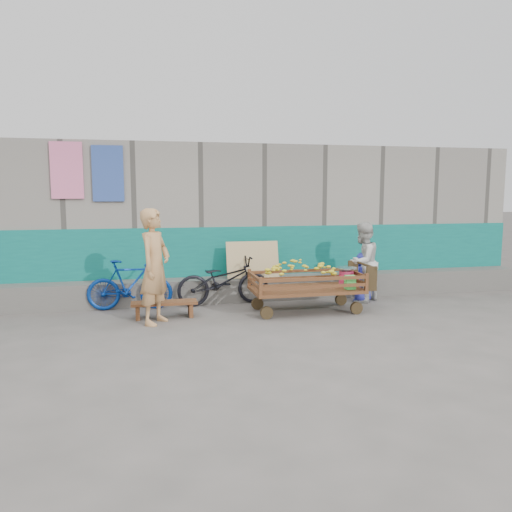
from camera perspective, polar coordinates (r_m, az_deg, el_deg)
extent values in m
plane|color=#57534E|center=(7.40, 1.01, -8.89)|extent=(80.00, 80.00, 0.00)
cube|color=gray|center=(11.14, -3.94, 4.37)|extent=(12.00, 3.00, 3.00)
cube|color=#0E6A66|center=(9.73, -2.56, -0.77)|extent=(12.00, 0.03, 1.40)
cube|color=#5C5855|center=(9.58, -2.30, -3.78)|extent=(12.00, 0.50, 0.45)
cube|color=tan|center=(9.42, -0.38, -0.42)|extent=(1.00, 0.19, 0.68)
cube|color=pink|center=(9.57, -20.82, 9.14)|extent=(0.55, 0.03, 1.00)
cube|color=#3554A7|center=(9.49, -16.57, 9.03)|extent=(0.55, 0.03, 1.00)
cube|color=#512E1A|center=(8.68, 5.75, -3.83)|extent=(1.89, 0.95, 0.05)
cylinder|color=#332614|center=(8.20, 1.23, -6.51)|extent=(0.21, 0.06, 0.21)
cube|color=#512E1A|center=(7.99, 0.52, -3.50)|extent=(0.05, 0.05, 0.29)
cylinder|color=#332614|center=(8.86, 0.16, -5.47)|extent=(0.21, 0.06, 0.21)
cube|color=#512E1A|center=(8.84, -0.77, -2.46)|extent=(0.05, 0.05, 0.29)
cylinder|color=#332614|center=(8.71, 11.41, -5.85)|extent=(0.21, 0.06, 0.21)
cube|color=#512E1A|center=(8.58, 12.51, -2.92)|extent=(0.05, 0.05, 0.29)
cylinder|color=#332614|center=(9.33, 9.68, -4.93)|extent=(0.21, 0.06, 0.21)
cube|color=#512E1A|center=(9.38, 10.23, -2.01)|extent=(0.05, 0.05, 0.29)
cube|color=#512E1A|center=(8.25, 6.73, -3.50)|extent=(1.83, 0.04, 0.05)
cube|color=#512E1A|center=(8.22, 6.74, -2.64)|extent=(1.83, 0.04, 0.05)
cube|color=#512E1A|center=(9.07, 4.89, -2.50)|extent=(1.83, 0.04, 0.05)
cube|color=#512E1A|center=(9.05, 4.90, -1.71)|extent=(1.83, 0.04, 0.05)
cube|color=#512E1A|center=(8.42, -0.16, -3.23)|extent=(0.04, 0.88, 0.05)
cube|color=#512E1A|center=(8.40, -0.16, -2.38)|extent=(0.04, 0.88, 0.05)
cube|color=#512E1A|center=(8.98, 11.31, -2.71)|extent=(0.04, 0.88, 0.05)
cube|color=#512E1A|center=(8.96, 11.33, -1.91)|extent=(0.04, 0.88, 0.05)
cylinder|color=#332614|center=(9.02, 12.45, -1.01)|extent=(0.04, 0.84, 0.04)
cube|color=#332614|center=(9.37, 11.01, -1.77)|extent=(0.19, 0.04, 0.42)
cube|color=#332614|center=(8.67, 13.06, -2.55)|extent=(0.19, 0.04, 0.42)
ellipsoid|color=yellow|center=(8.60, 5.11, -2.18)|extent=(1.37, 0.74, 0.46)
cylinder|color=#EC3068|center=(8.91, 10.27, -2.56)|extent=(0.25, 0.25, 0.27)
cylinder|color=silver|center=(8.88, 10.29, -1.63)|extent=(0.03, 0.03, 0.06)
cylinder|color=silver|center=(8.88, 10.29, -1.36)|extent=(0.36, 0.36, 0.02)
cube|color=#4AE459|center=(8.62, 10.70, -2.96)|extent=(0.17, 0.13, 0.23)
cube|color=#512E1A|center=(8.42, -10.44, -5.28)|extent=(1.08, 0.32, 0.04)
cube|color=#512E1A|center=(8.44, -13.36, -6.29)|extent=(0.06, 0.30, 0.22)
cube|color=#512E1A|center=(8.47, -7.49, -6.11)|extent=(0.06, 0.30, 0.22)
imported|color=tan|center=(7.95, -11.48, -1.19)|extent=(0.71, 0.79, 1.82)
imported|color=silver|center=(9.60, 12.09, -0.70)|extent=(0.93, 0.89, 1.51)
imported|color=#2E34B9|center=(9.63, 12.08, -2.39)|extent=(0.54, 0.46, 0.94)
imported|color=black|center=(9.20, -3.74, -2.82)|extent=(1.75, 0.73, 0.90)
imported|color=navy|center=(9.06, -14.22, -3.22)|extent=(1.50, 0.51, 0.89)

